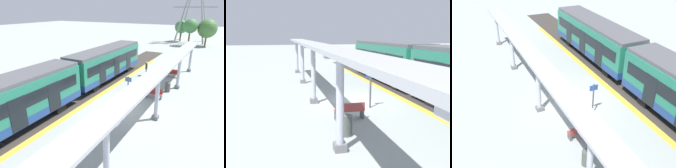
# 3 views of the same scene
# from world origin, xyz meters

# --- Properties ---
(ground_plane) EXTENTS (176.00, 176.00, 0.00)m
(ground_plane) POSITION_xyz_m (0.00, 0.00, 0.00)
(ground_plane) COLOR #979E99
(tactile_edge_strip) EXTENTS (0.48, 33.71, 0.01)m
(tactile_edge_strip) POSITION_xyz_m (-2.98, 0.00, 0.00)
(tactile_edge_strip) COLOR gold
(tactile_edge_strip) RESTS_ON ground
(trackbed) EXTENTS (3.20, 45.71, 0.01)m
(trackbed) POSITION_xyz_m (-4.82, 0.00, 0.00)
(trackbed) COLOR #38332D
(trackbed) RESTS_ON ground
(train_near_carriage) EXTENTS (2.65, 11.59, 3.48)m
(train_near_carriage) POSITION_xyz_m (-4.81, -6.27, 1.83)
(train_near_carriage) COLOR #22745A
(train_near_carriage) RESTS_ON ground
(canopy_pillar_nearest) EXTENTS (1.10, 0.44, 3.48)m
(canopy_pillar_nearest) POSITION_xyz_m (2.77, -13.09, 1.77)
(canopy_pillar_nearest) COLOR slate
(canopy_pillar_nearest) RESTS_ON ground
(canopy_pillar_second) EXTENTS (1.10, 0.44, 3.48)m
(canopy_pillar_second) POSITION_xyz_m (2.77, -6.82, 1.77)
(canopy_pillar_second) COLOR slate
(canopy_pillar_second) RESTS_ON ground
(canopy_pillar_third) EXTENTS (1.10, 0.44, 3.48)m
(canopy_pillar_third) POSITION_xyz_m (2.77, -0.03, 1.77)
(canopy_pillar_third) COLOR slate
(canopy_pillar_third) RESTS_ON ground
(canopy_pillar_fourth) EXTENTS (1.10, 0.44, 3.48)m
(canopy_pillar_fourth) POSITION_xyz_m (2.77, 6.80, 1.77)
(canopy_pillar_fourth) COLOR slate
(canopy_pillar_fourth) RESTS_ON ground
(canopy_beam) EXTENTS (1.20, 27.21, 0.16)m
(canopy_beam) POSITION_xyz_m (2.77, 0.11, 3.56)
(canopy_beam) COLOR #A8AAB2
(canopy_beam) RESTS_ON canopy_pillar_nearest
(bench_mid_platform) EXTENTS (1.50, 0.45, 0.86)m
(bench_mid_platform) POSITION_xyz_m (1.47, 3.46, 0.44)
(bench_mid_platform) COLOR #963736
(bench_mid_platform) RESTS_ON ground
(trash_bin) EXTENTS (0.48, 0.48, 0.88)m
(trash_bin) POSITION_xyz_m (2.16, 5.45, 0.44)
(trash_bin) COLOR #4A4E4A
(trash_bin) RESTS_ON ground
(platform_info_sign) EXTENTS (0.56, 0.10, 2.20)m
(platform_info_sign) POSITION_xyz_m (-0.24, 1.72, 1.33)
(platform_info_sign) COLOR #4C4C51
(platform_info_sign) RESTS_ON ground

